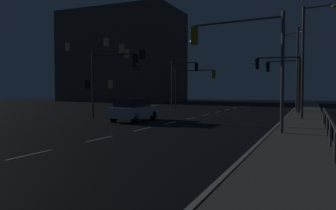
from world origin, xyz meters
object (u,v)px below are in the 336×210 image
Objects in this scene: traffic_light_far_center at (194,79)px; traffic_light_far_left at (279,72)px; traffic_light_mid_right at (240,49)px; traffic_light_near_left at (285,74)px; car at (134,109)px; traffic_light_mid_left at (183,75)px; street_lamp_median at (300,62)px; building_distant at (123,57)px; traffic_light_near_right at (112,71)px; street_lamp_across_street at (298,62)px; street_lamp_far_end at (308,51)px.

traffic_light_far_center is 1.01× the size of traffic_light_far_left.
traffic_light_mid_right is 1.12× the size of traffic_light_near_left.
traffic_light_mid_left is (-2.80, 16.90, 3.12)m from car.
traffic_light_mid_right is 20.56m from street_lamp_median.
street_lamp_median is 0.36× the size of building_distant.
traffic_light_far_left is 0.63× the size of street_lamp_median.
car is 17.07m from traffic_light_near_left.
traffic_light_near_right is 14.75m from traffic_light_far_left.
traffic_light_far_left is at bearing -39.73° from building_distant.
street_lamp_median is (2.05, 20.44, 0.82)m from traffic_light_mid_right.
traffic_light_far_center is at bearing 174.24° from street_lamp_median.
traffic_light_far_left is at bearing -34.77° from traffic_light_far_center.
traffic_light_far_center is at bearing 159.90° from street_lamp_across_street.
traffic_light_near_right is (-10.49, 4.60, -0.62)m from traffic_light_mid_right.
street_lamp_across_street reaches higher than traffic_light_mid_right.
traffic_light_far_left is 0.23× the size of building_distant.
building_distant is (-34.64, 32.51, 3.88)m from street_lamp_far_end.
street_lamp_across_street is at bearing -14.03° from traffic_light_mid_left.
car is 12.86m from street_lamp_far_end.
traffic_light_near_right is at bearing -128.37° from street_lamp_median.
traffic_light_mid_left is at bearing 167.38° from traffic_light_near_left.
traffic_light_mid_left is at bearing 139.48° from street_lamp_far_end.
traffic_light_far_left is 0.65× the size of street_lamp_across_street.
traffic_light_far_left is (0.58, 14.35, -0.44)m from traffic_light_mid_right.
traffic_light_mid_right is 17.91m from traffic_light_near_left.
car is 0.78× the size of traffic_light_mid_left.
traffic_light_far_center is (-10.73, 3.77, -0.27)m from traffic_light_near_left.
traffic_light_mid_left is at bearing 151.82° from traffic_light_far_left.
traffic_light_near_right is 17.06m from traffic_light_far_center.
traffic_light_far_left reaches higher than traffic_light_near_left.
traffic_light_mid_left is at bearing 91.48° from traffic_light_near_right.
traffic_light_near_right is 17.43m from traffic_light_near_left.
traffic_light_mid_right is 1.13× the size of traffic_light_near_right.
street_lamp_across_street reaches higher than traffic_light_far_left.
traffic_light_mid_left is 0.71× the size of street_lamp_across_street.
street_lamp_far_end reaches higher than traffic_light_near_right.
street_lamp_across_street is at bearing -35.31° from building_distant.
traffic_light_mid_right is 9.13m from street_lamp_far_end.
street_lamp_median is at bearing 51.63° from traffic_light_near_right.
street_lamp_across_street is at bearing -26.29° from traffic_light_near_left.
building_distant reaches higher than traffic_light_far_center.
traffic_light_mid_right is 11.47m from traffic_light_near_right.
building_distant is at bearing 140.27° from traffic_light_far_left.
street_lamp_far_end is at bearing -45.21° from traffic_light_far_center.
street_lamp_median reaches higher than traffic_light_near_right.
street_lamp_across_street is (12.53, 12.67, 1.23)m from traffic_light_near_right.
street_lamp_median reaches higher than traffic_light_far_left.
traffic_light_near_left is at bearing 86.49° from traffic_light_far_left.
traffic_light_mid_right is 23.83m from traffic_light_far_center.
traffic_light_far_left is at bearing 113.13° from street_lamp_far_end.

